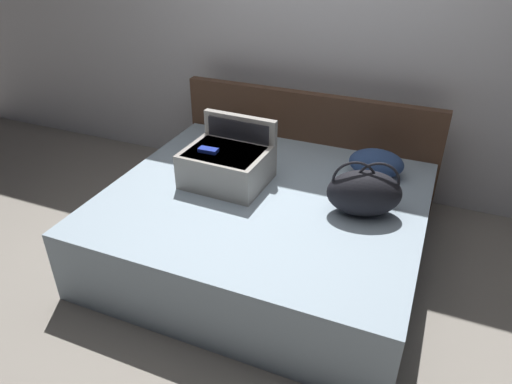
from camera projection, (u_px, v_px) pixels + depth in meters
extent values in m
plane|color=gray|center=(240.00, 291.00, 3.01)|extent=(12.00, 12.00, 0.00)
cube|color=silver|center=(325.00, 30.00, 3.65)|extent=(8.00, 0.10, 2.60)
cube|color=#99ADBC|center=(264.00, 226.00, 3.20)|extent=(2.04, 1.80, 0.50)
cube|color=#4C3323|center=(307.00, 146.00, 3.84)|extent=(2.08, 0.08, 0.89)
cube|color=gray|center=(225.00, 168.00, 3.15)|extent=(0.55, 0.43, 0.24)
cube|color=#28282D|center=(225.00, 163.00, 3.13)|extent=(0.48, 0.38, 0.17)
cube|color=#1E33A5|center=(208.00, 151.00, 3.07)|extent=(0.13, 0.07, 0.03)
cube|color=gray|center=(240.00, 143.00, 3.28)|extent=(0.54, 0.07, 0.41)
cube|color=#28282D|center=(238.00, 145.00, 3.26)|extent=(0.46, 0.03, 0.35)
ellipsoid|color=black|center=(364.00, 193.00, 2.82)|extent=(0.51, 0.38, 0.29)
torus|color=black|center=(354.00, 181.00, 2.79)|extent=(0.26, 0.09, 0.26)
torus|color=black|center=(377.00, 182.00, 2.77)|extent=(0.26, 0.09, 0.26)
ellipsoid|color=white|center=(235.00, 141.00, 3.62)|extent=(0.54, 0.40, 0.16)
ellipsoid|color=navy|center=(376.00, 163.00, 3.26)|extent=(0.39, 0.27, 0.19)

